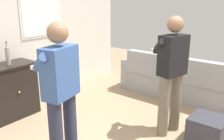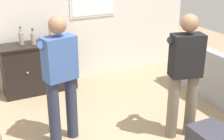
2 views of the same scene
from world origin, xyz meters
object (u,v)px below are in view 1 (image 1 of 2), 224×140
object	(u,v)px
bottle_spirits_clear	(8,56)
ottoman	(207,130)
couch	(179,83)
person_standing_left	(60,91)
person_standing_right	(171,71)

from	to	relation	value
bottle_spirits_clear	ottoman	world-z (taller)	bottle_spirits_clear
couch	bottle_spirits_clear	xyz separation A→B (m)	(-2.35, 1.84, 0.69)
couch	person_standing_left	world-z (taller)	person_standing_left
person_standing_left	person_standing_right	size ratio (longest dim) A/B	1.00
bottle_spirits_clear	person_standing_left	bearing A→B (deg)	-101.94
bottle_spirits_clear	person_standing_left	distance (m)	1.66
bottle_spirits_clear	person_standing_left	world-z (taller)	person_standing_left
ottoman	person_standing_left	distance (m)	2.03
couch	person_standing_right	world-z (taller)	person_standing_right
bottle_spirits_clear	person_standing_right	xyz separation A→B (m)	(1.12, -2.22, -0.09)
bottle_spirits_clear	person_standing_right	world-z (taller)	person_standing_right
person_standing_left	couch	bearing A→B (deg)	-4.66
person_standing_left	bottle_spirits_clear	bearing A→B (deg)	78.06
bottle_spirits_clear	ottoman	xyz separation A→B (m)	(1.16, -2.77, -0.84)
person_standing_left	person_standing_right	xyz separation A→B (m)	(1.46, -0.60, 0.00)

